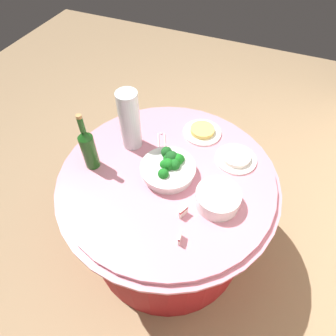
# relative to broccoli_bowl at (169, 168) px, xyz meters

# --- Properties ---
(ground_plane) EXTENTS (6.00, 6.00, 0.00)m
(ground_plane) POSITION_rel_broccoli_bowl_xyz_m (0.01, -0.00, -0.79)
(ground_plane) COLOR #9E7F5B
(buffet_table) EXTENTS (1.16, 1.16, 0.74)m
(buffet_table) POSITION_rel_broccoli_bowl_xyz_m (0.01, -0.00, -0.41)
(buffet_table) COLOR maroon
(buffet_table) RESTS_ON ground_plane
(broccoli_bowl) EXTENTS (0.28, 0.28, 0.12)m
(broccoli_bowl) POSITION_rel_broccoli_bowl_xyz_m (0.00, 0.00, 0.00)
(broccoli_bowl) COLOR white
(broccoli_bowl) RESTS_ON buffet_table
(plate_stack) EXTENTS (0.21, 0.21, 0.08)m
(plate_stack) POSITION_rel_broccoli_bowl_xyz_m (0.08, 0.28, -0.01)
(plate_stack) COLOR white
(plate_stack) RESTS_ON buffet_table
(wine_bottle) EXTENTS (0.07, 0.07, 0.34)m
(wine_bottle) POSITION_rel_broccoli_bowl_xyz_m (0.10, -0.39, 0.08)
(wine_bottle) COLOR #1A5118
(wine_bottle) RESTS_ON buffet_table
(decorative_fruit_vase) EXTENTS (0.11, 0.11, 0.34)m
(decorative_fruit_vase) POSITION_rel_broccoli_bowl_xyz_m (-0.12, -0.27, 0.11)
(decorative_fruit_vase) COLOR silver
(decorative_fruit_vase) RESTS_ON buffet_table
(serving_tongs) EXTENTS (0.16, 0.11, 0.01)m
(serving_tongs) POSITION_rel_broccoli_bowl_xyz_m (-0.19, -0.12, -0.04)
(serving_tongs) COLOR silver
(serving_tongs) RESTS_ON buffet_table
(food_plate_rice) EXTENTS (0.22, 0.22, 0.04)m
(food_plate_rice) POSITION_rel_broccoli_bowl_xyz_m (-0.22, 0.29, -0.03)
(food_plate_rice) COLOR white
(food_plate_rice) RESTS_ON buffet_table
(food_plate_noodles) EXTENTS (0.22, 0.22, 0.04)m
(food_plate_noodles) POSITION_rel_broccoli_bowl_xyz_m (-0.35, 0.06, -0.03)
(food_plate_noodles) COLOR white
(food_plate_noodles) RESTS_ON buffet_table
(label_placard_front) EXTENTS (0.05, 0.02, 0.05)m
(label_placard_front) POSITION_rel_broccoli_bowl_xyz_m (0.33, 0.19, -0.02)
(label_placard_front) COLOR white
(label_placard_front) RESTS_ON buffet_table
(label_placard_mid) EXTENTS (0.05, 0.03, 0.05)m
(label_placard_mid) POSITION_rel_broccoli_bowl_xyz_m (0.21, 0.16, -0.02)
(label_placard_mid) COLOR white
(label_placard_mid) RESTS_ON buffet_table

